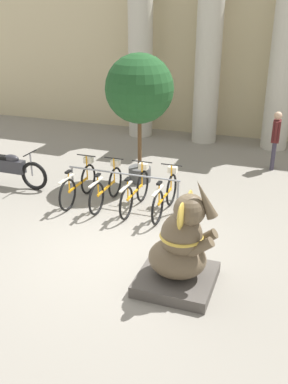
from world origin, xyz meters
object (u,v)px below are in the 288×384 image
at_px(bicycle_0, 79,184).
at_px(bicycle_2, 135,191).
at_px(person_pedestrian, 276,136).
at_px(potted_tree, 139,91).
at_px(bicycle_3, 165,195).
at_px(motorcycle, 10,168).
at_px(bicycle_1, 107,187).
at_px(elephant_statue, 180,251).

height_order(bicycle_0, bicycle_2, same).
relative_size(person_pedestrian, potted_tree, 0.50).
relative_size(bicycle_3, motorcycle, 0.82).
height_order(bicycle_2, bicycle_3, same).
distance_m(motorcycle, person_pedestrian, 7.04).
relative_size(bicycle_1, elephant_statue, 0.92).
bearing_deg(person_pedestrian, bicycle_0, -137.17).
height_order(bicycle_1, motorcycle, bicycle_1).
bearing_deg(bicycle_2, bicycle_3, 1.13).
distance_m(motorcycle, potted_tree, 3.73).
xyz_separation_m(bicycle_2, potted_tree, (-0.49, 1.60, 1.89)).
bearing_deg(elephant_statue, motorcycle, 152.82).
xyz_separation_m(bicycle_0, motorcycle, (-2.03, 0.21, 0.05)).
relative_size(bicycle_0, bicycle_2, 1.00).
distance_m(bicycle_2, bicycle_3, 0.69).
distance_m(elephant_statue, motorcycle, 5.74).
bearing_deg(bicycle_1, bicycle_2, 0.39).
bearing_deg(bicycle_3, potted_tree, 126.68).
bearing_deg(potted_tree, bicycle_1, -96.99).
relative_size(elephant_statue, person_pedestrian, 1.17).
height_order(elephant_statue, motorcycle, elephant_statue).
relative_size(bicycle_0, potted_tree, 0.54).
xyz_separation_m(bicycle_0, person_pedestrian, (4.04, 3.74, 0.54)).
height_order(bicycle_0, motorcycle, bicycle_0).
bearing_deg(bicycle_1, potted_tree, 83.01).
distance_m(bicycle_1, motorcycle, 2.73).
xyz_separation_m(bicycle_1, bicycle_3, (1.38, 0.02, 0.00)).
bearing_deg(elephant_statue, person_pedestrian, 81.07).
bearing_deg(bicycle_2, motorcycle, 177.05).
relative_size(motorcycle, person_pedestrian, 1.32).
height_order(bicycle_0, elephant_statue, elephant_statue).
distance_m(bicycle_3, motorcycle, 4.10).
bearing_deg(bicycle_1, elephant_statue, -45.68).
xyz_separation_m(bicycle_0, potted_tree, (0.88, 1.63, 1.89)).
height_order(bicycle_3, elephant_statue, elephant_statue).
bearing_deg(potted_tree, motorcycle, -154.03).
bearing_deg(motorcycle, person_pedestrian, 30.17).
relative_size(bicycle_0, bicycle_3, 1.00).
relative_size(bicycle_1, person_pedestrian, 1.07).
bearing_deg(potted_tree, person_pedestrian, 33.76).
distance_m(bicycle_1, elephant_statue, 3.42).
bearing_deg(bicycle_1, bicycle_0, -177.23).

